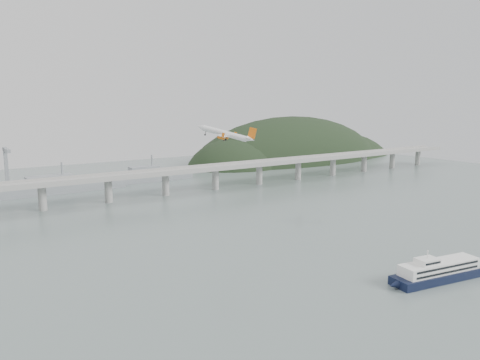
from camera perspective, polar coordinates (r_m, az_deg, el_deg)
ground at (r=235.36m, az=7.61°, el=-10.56°), size 900.00×900.00×0.00m
bridge at (r=397.98m, az=-11.85°, el=0.29°), size 800.00×22.00×23.90m
headland at (r=666.03m, az=7.13°, el=0.91°), size 365.00×155.00×156.00m
ferry at (r=235.65m, az=23.10°, el=-10.18°), size 80.99×23.29×15.33m
airliner at (r=305.26m, az=-1.69°, el=5.62°), size 31.57×32.18×12.47m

